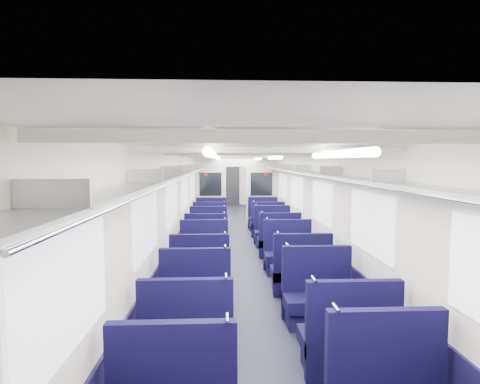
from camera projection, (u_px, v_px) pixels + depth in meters
The scene contains 29 objects.
floor at pixel (240, 244), 9.87m from camera, with size 2.80×18.00×0.01m, color black.
ceiling at pixel (240, 155), 9.67m from camera, with size 2.80×18.00×0.01m, color white.
wall_left at pixel (187, 200), 9.71m from camera, with size 0.02×18.00×2.35m, color beige.
dado_left at pixel (188, 231), 9.78m from camera, with size 0.03×17.90×0.70m, color black.
wall_right at pixel (293, 200), 9.84m from camera, with size 0.02×18.00×2.35m, color beige.
dado_right at pixel (292, 231), 9.90m from camera, with size 0.03×17.90×0.70m, color black.
wall_far at pixel (232, 181), 18.73m from camera, with size 2.80×0.02×2.35m, color beige.
luggage_rack_left at pixel (193, 170), 9.65m from camera, with size 0.36×17.40×0.18m.
luggage_rack_right at pixel (286, 170), 9.76m from camera, with size 0.36×17.40×0.18m.
windows at pixel (241, 192), 9.30m from camera, with size 2.78×15.60×0.75m.
ceiling_fittings at pixel (241, 157), 9.42m from camera, with size 2.70×16.06×0.11m.
end_door at pixel (232, 185), 18.69m from camera, with size 0.75×0.06×2.00m, color black.
bulkhead at pixel (236, 189), 12.84m from camera, with size 2.80×0.10×2.35m.
seat_4 at pixel (187, 341), 3.87m from camera, with size 0.95×0.53×1.07m.
seat_5 at pixel (349, 344), 3.82m from camera, with size 0.95×0.53×1.07m.
seat_6 at pixel (195, 304), 4.89m from camera, with size 0.95×0.53×1.07m.
seat_7 at pixel (318, 300), 5.03m from camera, with size 0.95×0.53×1.07m.
seat_8 at pixel (200, 275), 6.10m from camera, with size 0.95×0.53×1.07m.
seat_9 at pixel (301, 274), 6.16m from camera, with size 0.95×0.53×1.07m.
seat_10 at pixel (204, 256), 7.31m from camera, with size 0.95×0.53×1.07m.
seat_11 at pixel (288, 256), 7.33m from camera, with size 0.95×0.53×1.07m.
seat_12 at pixel (206, 244), 8.42m from camera, with size 0.95×0.53×1.07m.
seat_13 at pixel (279, 243), 8.54m from camera, with size 0.95×0.53×1.07m.
seat_14 at pixel (208, 235), 9.48m from camera, with size 0.95×0.53×1.07m.
seat_15 at pixel (272, 233), 9.65m from camera, with size 0.95×0.53×1.07m.
seat_16 at pixel (210, 226), 10.74m from camera, with size 0.95×0.53×1.07m.
seat_17 at pixel (267, 226), 10.78m from camera, with size 0.95×0.53×1.07m.
seat_18 at pixel (211, 220), 11.77m from camera, with size 0.95×0.53×1.07m.
seat_19 at pixel (263, 219), 11.92m from camera, with size 0.95×0.53×1.07m.
Camera 1 is at (-0.45, -9.71, 2.20)m, focal length 27.89 mm.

